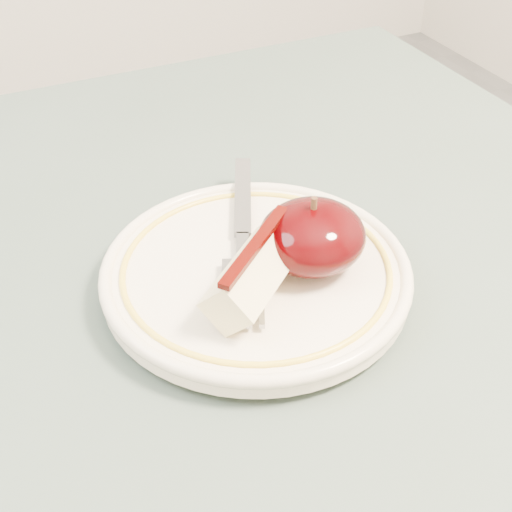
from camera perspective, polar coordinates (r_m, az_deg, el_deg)
name	(u,v)px	position (r m, az deg, el deg)	size (l,w,h in m)	color
table	(153,503)	(0.48, -8.22, -19.01)	(0.90, 0.90, 0.75)	brown
plate	(256,272)	(0.48, 0.00, -1.33)	(0.21, 0.21, 0.02)	beige
apple_half	(312,236)	(0.47, 4.51, 1.57)	(0.07, 0.07, 0.05)	black
apple_wedge	(255,271)	(0.44, -0.04, -1.17)	(0.09, 0.08, 0.04)	beige
fork	(243,236)	(0.49, -1.08, 1.61)	(0.10, 0.18, 0.00)	gray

